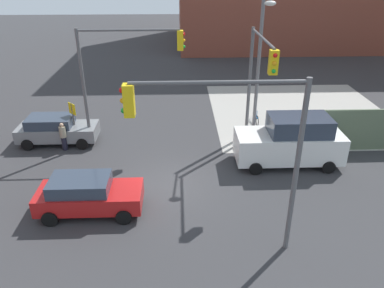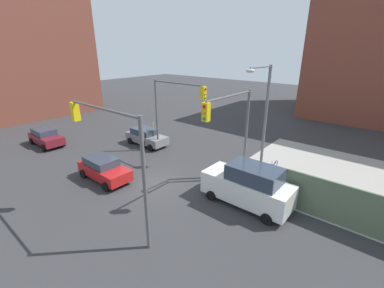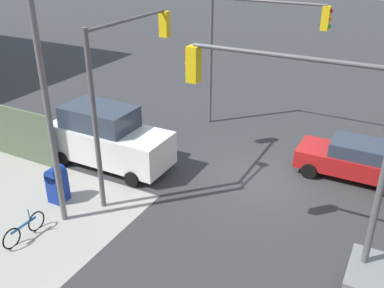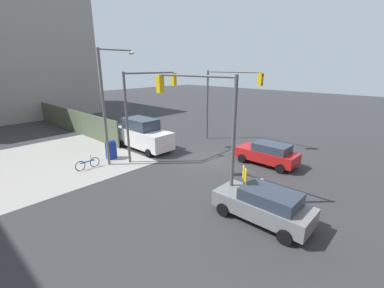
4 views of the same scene
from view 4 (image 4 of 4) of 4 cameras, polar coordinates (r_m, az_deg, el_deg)
name	(u,v)px [view 4 (image 4 of 4)]	position (r m, az deg, el deg)	size (l,w,h in m)	color
ground_plane	(215,161)	(19.50, 5.10, -3.74)	(120.00, 120.00, 0.00)	#333335
sidewalk_corner	(43,163)	(21.88, -30.21, -3.72)	(12.00, 12.00, 0.01)	#9E9B93
construction_fence	(63,118)	(33.03, -26.67, 5.25)	(22.93, 0.12, 2.40)	#56664C
traffic_signal_nw_corner	(200,111)	(13.45, 1.79, 7.43)	(5.60, 0.36, 6.50)	#59595B
traffic_signal_se_corner	(227,92)	(23.35, 7.73, 11.33)	(5.74, 0.36, 6.50)	#59595B
traffic_signal_ne_corner	(147,98)	(19.72, -9.93, 10.10)	(0.36, 5.02, 6.50)	#59595B
street_lamp_corner	(108,99)	(18.71, -18.17, 9.48)	(0.58, 2.67, 8.00)	slate
warning_sign_two_way	(244,182)	(12.39, 11.50, -8.33)	(0.48, 0.48, 2.40)	#4C4C4C
mailbox_blue	(111,149)	(20.62, -17.56, -1.09)	(0.56, 0.64, 1.43)	navy
hatchback_red	(268,153)	(19.24, 16.51, -2.01)	(4.33, 2.02, 1.62)	#B21919
sedan_gray	(264,204)	(12.38, 15.71, -12.80)	(4.44, 2.02, 1.62)	slate
van_white_delivery	(144,135)	(22.23, -10.72, 2.08)	(5.40, 2.32, 2.62)	white
pedestrian_crossing	(261,193)	(13.38, 15.08, -10.45)	(0.36, 0.36, 1.61)	#9E937A
bicycle_leaning_on_fence	(88,164)	(19.31, -22.16, -4.09)	(0.05, 1.75, 0.97)	black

